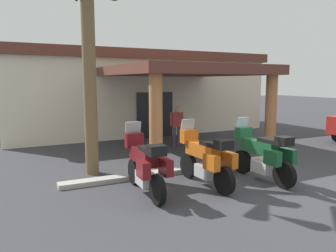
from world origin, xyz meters
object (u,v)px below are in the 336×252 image
motorcycle_orange (206,158)px  motorcycle_green (263,155)px  motorcycle_maroon (145,165)px  palm_tree_roadside (87,16)px  motel_building (136,91)px  pedestrian (177,124)px

motorcycle_orange → motorcycle_green: size_ratio=1.00×
motorcycle_maroon → motorcycle_green: 3.20m
motorcycle_green → palm_tree_roadside: size_ratio=0.36×
motel_building → motorcycle_maroon: motel_building is taller
pedestrian → palm_tree_roadside: bearing=-38.1°
motel_building → pedestrian: 4.99m
motorcycle_maroon → motorcycle_green: same height
motorcycle_maroon → motorcycle_green: size_ratio=1.00×
motorcycle_orange → palm_tree_roadside: size_ratio=0.36×
motorcycle_maroon → palm_tree_roadside: (-0.73, 2.24, 3.63)m
motel_building → motorcycle_maroon: 10.21m
motorcycle_maroon → pedestrian: size_ratio=1.37×
motorcycle_maroon → motorcycle_green: bearing=-94.9°
motel_building → palm_tree_roadside: 8.66m
motel_building → motorcycle_green: 10.02m
motorcycle_orange → palm_tree_roadside: 4.89m
motorcycle_orange → motorcycle_green: same height
motel_building → motorcycle_orange: 9.89m
motel_building → pedestrian: (-0.09, -4.85, -1.15)m
motorcycle_maroon → motorcycle_orange: 1.59m
motorcycle_maroon → motorcycle_green: (3.18, -0.37, 0.00)m
motel_building → motorcycle_orange: bearing=-101.5°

